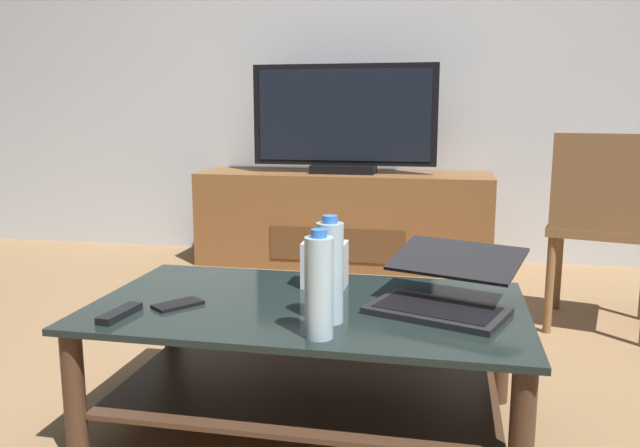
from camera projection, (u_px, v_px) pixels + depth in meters
name	position (u px, v px, depth m)	size (l,w,h in m)	color
ground_plane	(286.00, 403.00, 2.10)	(7.68, 7.68, 0.00)	olive
back_wall	(374.00, 42.00, 4.07)	(6.40, 0.12, 2.80)	silver
coffee_table	(308.00, 343.00, 1.88)	(1.26, 0.72, 0.40)	black
media_cabinet	(344.00, 219.00, 3.99)	(1.82, 0.52, 0.58)	brown
television	(344.00, 121.00, 3.86)	(1.14, 0.20, 0.66)	black
dining_chair	(603.00, 220.00, 2.70)	(0.54, 0.54, 0.87)	brown
laptop	(445.00, 289.00, 1.81)	(0.47, 0.47, 0.16)	black
router_box	(325.00, 264.00, 2.03)	(0.14, 0.10, 0.15)	silver
water_bottle_near	(330.00, 272.00, 1.68)	(0.07, 0.07, 0.29)	silver
water_bottle_far	(319.00, 287.00, 1.56)	(0.07, 0.07, 0.28)	silver
cell_phone	(178.00, 304.00, 1.83)	(0.07, 0.14, 0.01)	black
tv_remote	(120.00, 313.00, 1.74)	(0.04, 0.16, 0.02)	black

